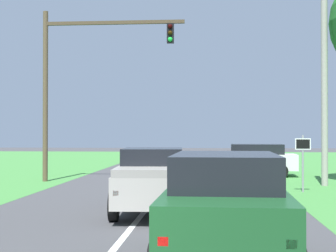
{
  "coord_description": "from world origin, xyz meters",
  "views": [
    {
      "loc": [
        1.9,
        -4.86,
        2.34
      ],
      "look_at": [
        0.17,
        16.71,
        2.6
      ],
      "focal_mm": 54.86,
      "sensor_mm": 36.0,
      "label": 1
    }
  ],
  "objects_px": {
    "pickup_truck_lead": "(153,180)",
    "utility_pole_right": "(324,89)",
    "keep_moving_sign": "(303,155)",
    "crossing_suv_far": "(254,159)",
    "traffic_light": "(79,70)",
    "red_suv_near": "(225,208)"
  },
  "relations": [
    {
      "from": "red_suv_near",
      "to": "keep_moving_sign",
      "type": "xyz_separation_m",
      "value": [
        3.36,
        11.4,
        0.4
      ]
    },
    {
      "from": "keep_moving_sign",
      "to": "traffic_light",
      "type": "bearing_deg",
      "value": 160.33
    },
    {
      "from": "keep_moving_sign",
      "to": "crossing_suv_far",
      "type": "bearing_deg",
      "value": 99.94
    },
    {
      "from": "pickup_truck_lead",
      "to": "traffic_light",
      "type": "bearing_deg",
      "value": 116.4
    },
    {
      "from": "pickup_truck_lead",
      "to": "utility_pole_right",
      "type": "height_order",
      "value": "utility_pole_right"
    },
    {
      "from": "traffic_light",
      "to": "crossing_suv_far",
      "type": "relative_size",
      "value": 1.75
    },
    {
      "from": "pickup_truck_lead",
      "to": "keep_moving_sign",
      "type": "distance_m",
      "value": 7.68
    },
    {
      "from": "keep_moving_sign",
      "to": "utility_pole_right",
      "type": "height_order",
      "value": "utility_pole_right"
    },
    {
      "from": "red_suv_near",
      "to": "pickup_truck_lead",
      "type": "distance_m",
      "value": 6.13
    },
    {
      "from": "keep_moving_sign",
      "to": "crossing_suv_far",
      "type": "relative_size",
      "value": 0.48
    },
    {
      "from": "keep_moving_sign",
      "to": "utility_pole_right",
      "type": "xyz_separation_m",
      "value": [
        1.37,
        2.47,
        2.77
      ]
    },
    {
      "from": "pickup_truck_lead",
      "to": "traffic_light",
      "type": "relative_size",
      "value": 0.62
    },
    {
      "from": "keep_moving_sign",
      "to": "crossing_suv_far",
      "type": "height_order",
      "value": "keep_moving_sign"
    },
    {
      "from": "traffic_light",
      "to": "utility_pole_right",
      "type": "xyz_separation_m",
      "value": [
        11.13,
        -1.02,
        -1.07
      ]
    },
    {
      "from": "traffic_light",
      "to": "pickup_truck_lead",
      "type": "bearing_deg",
      "value": -63.6
    },
    {
      "from": "pickup_truck_lead",
      "to": "utility_pole_right",
      "type": "xyz_separation_m",
      "value": [
        6.63,
        8.04,
        3.25
      ]
    },
    {
      "from": "utility_pole_right",
      "to": "keep_moving_sign",
      "type": "bearing_deg",
      "value": -119.11
    },
    {
      "from": "traffic_light",
      "to": "utility_pole_right",
      "type": "relative_size",
      "value": 0.96
    },
    {
      "from": "crossing_suv_far",
      "to": "utility_pole_right",
      "type": "bearing_deg",
      "value": -61.15
    },
    {
      "from": "red_suv_near",
      "to": "pickup_truck_lead",
      "type": "relative_size",
      "value": 0.89
    },
    {
      "from": "red_suv_near",
      "to": "utility_pole_right",
      "type": "height_order",
      "value": "utility_pole_right"
    },
    {
      "from": "utility_pole_right",
      "to": "pickup_truck_lead",
      "type": "bearing_deg",
      "value": -129.5
    }
  ]
}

